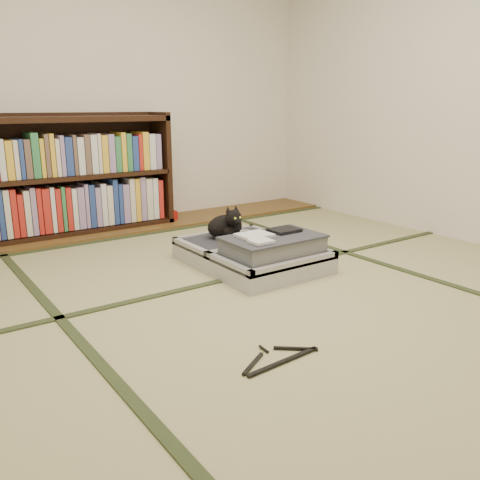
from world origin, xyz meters
TOP-DOWN VIEW (x-y plane):
  - floor at (0.00, 0.00)m, footprint 4.50×4.50m
  - wood_strip at (0.00, 2.00)m, footprint 4.00×0.50m
  - red_item at (0.45, 2.03)m, footprint 0.16×0.11m
  - room_shell at (0.00, 0.00)m, footprint 4.50×4.50m
  - tatami_borders at (0.00, 0.49)m, footprint 4.00×4.50m
  - bookcase at (-0.33, 2.07)m, footprint 1.52×0.35m
  - suitcase at (0.28, 0.51)m, footprint 0.68×0.90m
  - cat at (0.26, 0.80)m, footprint 0.30×0.30m
  - cable_coil at (0.44, 0.84)m, footprint 0.09×0.09m
  - hanger at (-0.39, -0.55)m, footprint 0.39×0.19m

SIDE VIEW (x-z plane):
  - floor at x=0.00m, z-range 0.00..0.00m
  - tatami_borders at x=0.00m, z-range 0.00..0.01m
  - hanger at x=-0.39m, z-range 0.00..0.01m
  - wood_strip at x=0.00m, z-range 0.00..0.02m
  - red_item at x=0.45m, z-range 0.02..0.09m
  - suitcase at x=0.28m, z-range -0.04..0.23m
  - cable_coil at x=0.44m, z-range 0.13..0.15m
  - cat at x=0.26m, z-range 0.10..0.34m
  - bookcase at x=-0.33m, z-range -0.04..0.94m
  - room_shell at x=0.00m, z-range -0.79..3.71m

